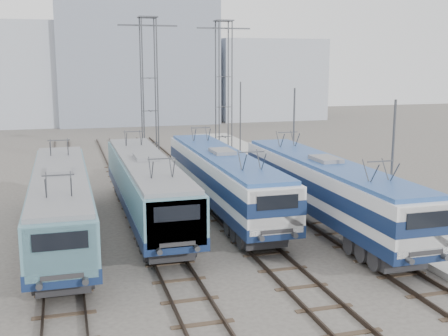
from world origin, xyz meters
TOP-DOWN VIEW (x-y plane):
  - ground at (0.00, 0.00)m, footprint 160.00×160.00m
  - platform at (10.20, 8.00)m, footprint 4.00×70.00m
  - locomotive_far_left at (-6.75, 6.28)m, footprint 2.71×17.13m
  - locomotive_center_left at (-2.25, 8.69)m, footprint 2.74×17.32m
  - locomotive_center_right at (2.25, 9.28)m, footprint 2.76×17.47m
  - locomotive_far_right at (6.75, 5.15)m, footprint 2.79×17.62m
  - catenary_tower_west at (0.00, 22.00)m, footprint 4.50×1.20m
  - catenary_tower_east at (6.50, 24.00)m, footprint 4.50×1.20m
  - mast_front at (8.60, 2.00)m, footprint 0.12×0.12m
  - mast_mid at (8.60, 14.00)m, footprint 0.12×0.12m
  - mast_rear at (8.60, 26.00)m, footprint 0.12×0.12m
  - building_west at (-14.00, 62.00)m, footprint 18.00×12.00m
  - building_center at (4.00, 62.00)m, footprint 22.00×14.00m
  - building_east at (24.00, 62.00)m, footprint 16.00×12.00m

SIDE VIEW (x-z plane):
  - ground at x=0.00m, z-range 0.00..0.00m
  - platform at x=10.20m, z-range 0.00..0.30m
  - locomotive_far_left at x=-6.75m, z-range 0.53..3.75m
  - locomotive_center_left at x=-2.25m, z-range 0.54..3.80m
  - locomotive_center_right at x=2.25m, z-range 0.59..3.88m
  - locomotive_far_right at x=6.75m, z-range 0.60..3.91m
  - mast_front at x=8.60m, z-range 0.00..7.00m
  - mast_mid at x=8.60m, z-range 0.00..7.00m
  - mast_rear at x=8.60m, z-range 0.00..7.00m
  - building_east at x=24.00m, z-range 0.00..12.00m
  - catenary_tower_west at x=0.00m, z-range 0.64..12.64m
  - catenary_tower_east at x=6.50m, z-range 0.64..12.64m
  - building_west at x=-14.00m, z-range 0.00..14.00m
  - building_center at x=4.00m, z-range 0.00..18.00m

